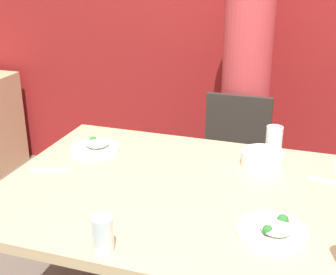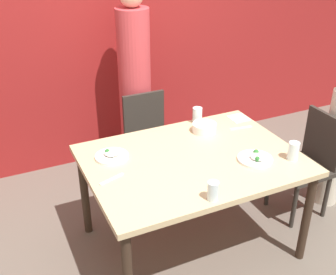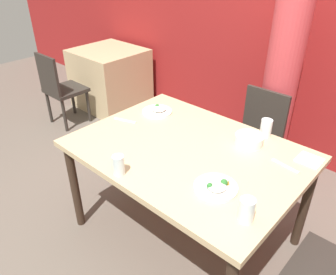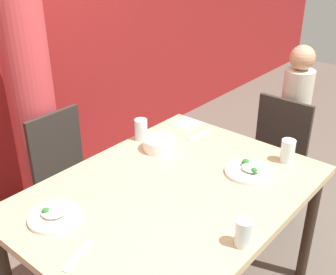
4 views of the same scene
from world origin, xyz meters
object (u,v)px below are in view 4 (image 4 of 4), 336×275
Objects in this scene: chair_adult_spot at (70,175)px; plate_rice_adult at (54,215)px; chair_child_spot at (272,159)px; glass_water_tall at (243,233)px; person_adult at (33,111)px; person_child at (292,131)px; bowl_curry at (159,144)px.

plate_rice_adult is (-0.54, -0.63, 0.31)m from chair_adult_spot.
chair_child_spot is 7.24× the size of glass_water_tall.
glass_water_tall is at bearing -95.49° from person_adult.
person_adult is 14.66× the size of glass_water_tall.
person_child is 5.22× the size of plate_rice_adult.
person_child reaches higher than chair_child_spot.
bowl_curry is 0.86m from glass_water_tall.
chair_adult_spot is at bearing 49.51° from plate_rice_adult.
chair_adult_spot is at bearing 83.22° from glass_water_tall.
glass_water_tall is (-0.38, -0.77, 0.02)m from bowl_curry.
glass_water_tall is (-1.45, -0.46, 0.25)m from person_child.
chair_child_spot is 1.31m from glass_water_tall.
person_adult is 0.91m from bowl_curry.
chair_child_spot is at bearing -21.89° from bowl_curry.
person_child reaches higher than glass_water_tall.
plate_rice_adult is 0.80m from glass_water_tall.
chair_adult_spot is at bearing 145.67° from person_child.
person_child reaches higher than plate_rice_adult.
person_adult is 7.64× the size of plate_rice_adult.
chair_child_spot is 4.74× the size of bowl_curry.
chair_child_spot is (1.02, -0.88, 0.00)m from chair_adult_spot.
chair_adult_spot is 1.39m from glass_water_tall.
chair_child_spot reaches higher than bowl_curry.
glass_water_tall is at bearing -61.91° from plate_rice_adult.
glass_water_tall reaches higher than chair_child_spot.
plate_rice_adult is (-1.55, 0.25, 0.31)m from chair_child_spot.
glass_water_tall is (-0.16, -1.65, -0.01)m from person_adult.
plate_rice_adult is (-0.76, -0.07, -0.02)m from bowl_curry.
bowl_curry is 0.76m from plate_rice_adult.
glass_water_tall is at bearing -162.56° from person_child.
person_child is (1.29, -1.20, -0.25)m from person_adult.
chair_adult_spot and chair_child_spot have the same top height.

